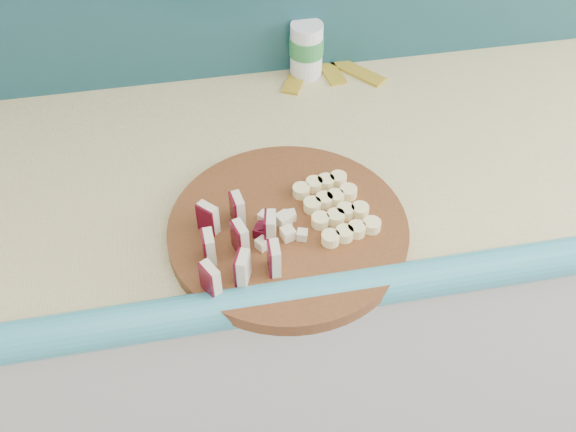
% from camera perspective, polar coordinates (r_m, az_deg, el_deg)
% --- Properties ---
extents(kitchen_counter, '(2.20, 0.63, 0.91)m').
position_cam_1_polar(kitchen_counter, '(1.58, 14.38, -5.76)').
color(kitchen_counter, beige).
rests_on(kitchen_counter, ground).
extents(cutting_board, '(0.45, 0.45, 0.02)m').
position_cam_1_polar(cutting_board, '(1.01, 0.00, -1.24)').
color(cutting_board, '#4F2C11').
rests_on(cutting_board, kitchen_counter).
extents(apple_wedges, '(0.12, 0.16, 0.05)m').
position_cam_1_polar(apple_wedges, '(0.94, -4.62, -2.38)').
color(apple_wedges, beige).
rests_on(apple_wedges, cutting_board).
extents(apple_chunks, '(0.06, 0.06, 0.02)m').
position_cam_1_polar(apple_chunks, '(0.99, -1.21, -0.82)').
color(apple_chunks, beige).
rests_on(apple_chunks, cutting_board).
extents(banana_slices, '(0.12, 0.15, 0.02)m').
position_cam_1_polar(banana_slices, '(1.02, 4.22, 0.82)').
color(banana_slices, '#F7E397').
rests_on(banana_slices, cutting_board).
extents(canister, '(0.07, 0.07, 0.11)m').
position_cam_1_polar(canister, '(1.32, 1.65, 14.64)').
color(canister, silver).
rests_on(canister, kitchen_counter).
extents(banana_peel, '(0.22, 0.18, 0.01)m').
position_cam_1_polar(banana_peel, '(1.37, 3.34, 13.02)').
color(banana_peel, gold).
rests_on(banana_peel, kitchen_counter).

